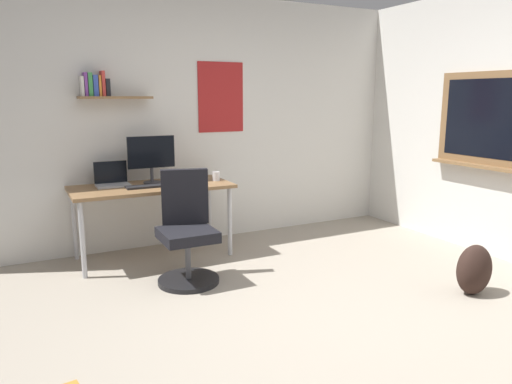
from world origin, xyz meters
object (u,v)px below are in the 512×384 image
Objects in this scene: laptop at (112,180)px; keyboard at (146,186)px; computer_mouse at (175,183)px; desk at (152,192)px; coffee_mug at (216,176)px; office_chair at (187,235)px; backpack at (474,270)px; monitor_primary at (151,156)px.

laptop is 0.84× the size of keyboard.
computer_mouse reaches higher than keyboard.
keyboard is (-0.08, -0.08, 0.08)m from desk.
coffee_mug is at bearing -11.01° from laptop.
office_chair is 2.32× the size of backpack.
keyboard is at bearing -120.10° from monitor_primary.
keyboard is at bearing 104.90° from office_chair.
keyboard is 0.28m from computer_mouse.
desk is 1.59× the size of office_chair.
desk is at bearing 176.95° from coffee_mug.
keyboard is at bearing 180.00° from computer_mouse.
computer_mouse reaches higher than backpack.
laptop is 0.36m from keyboard.
monitor_primary reaches higher than laptop.
keyboard is 0.90× the size of backpack.
coffee_mug is at bearing -3.05° from desk.
desk is 0.39m from laptop.
monitor_primary is at bearing 59.90° from keyboard.
desk is 3.25× the size of monitor_primary.
computer_mouse is at bearing -22.54° from desk.
office_chair is 2.36m from backpack.
keyboard reaches higher than desk.
backpack is (2.01, -2.16, -0.79)m from monitor_primary.
monitor_primary is 4.46× the size of computer_mouse.
monitor_primary is at bearing 130.54° from computer_mouse.
office_chair reaches higher than keyboard.
backpack is at bearing -46.91° from computer_mouse.
coffee_mug is 2.51m from backpack.
laptop reaches higher than computer_mouse.
laptop is at bearing 154.97° from desk.
monitor_primary reaches higher than backpack.
desk is at bearing -25.03° from laptop.
office_chair is at bearing -82.47° from desk.
keyboard is (-0.17, 0.65, 0.32)m from office_chair.
coffee_mug is at bearing 124.57° from backpack.
computer_mouse is at bearing -0.00° from keyboard.
office_chair is 3.06× the size of laptop.
monitor_primary is (0.38, -0.05, 0.22)m from laptop.
desk is 0.66m from coffee_mug.
office_chair is 0.96m from coffee_mug.
monitor_primary reaches higher than office_chair.
computer_mouse is (0.28, -0.00, 0.01)m from keyboard.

